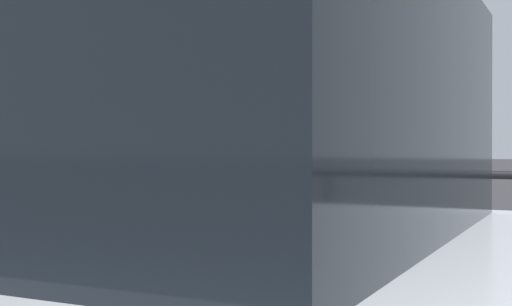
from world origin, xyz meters
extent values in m
cylinder|color=slate|center=(0.18, 0.40, 0.62)|extent=(0.07, 0.07, 0.97)
cylinder|color=slate|center=(0.18, 0.40, 1.27)|extent=(0.18, 0.18, 0.33)
sphere|color=silver|center=(0.18, 0.40, 1.46)|extent=(0.17, 0.17, 0.17)
cube|color=black|center=(0.18, 0.30, 1.34)|extent=(0.10, 0.01, 0.07)
cube|color=green|center=(0.18, 0.30, 1.21)|extent=(0.11, 0.01, 0.09)
cylinder|color=black|center=(0.77, 0.65, 0.56)|extent=(0.15, 0.15, 0.86)
cylinder|color=black|center=(0.58, 0.58, 0.56)|extent=(0.15, 0.15, 0.86)
cube|color=beige|center=(0.68, 0.61, 1.31)|extent=(0.49, 0.36, 0.64)
sphere|color=brown|center=(0.68, 0.61, 1.75)|extent=(0.23, 0.23, 0.23)
cylinder|color=beige|center=(0.93, 0.70, 1.33)|extent=(0.09, 0.09, 0.61)
cylinder|color=beige|center=(0.48, 0.37, 1.41)|extent=(0.23, 0.43, 0.55)
cube|color=black|center=(0.72, -1.20, 1.44)|extent=(2.13, 1.64, 0.64)
cylinder|color=black|center=(0.00, 2.42, 1.14)|extent=(24.00, 0.06, 0.06)
cylinder|color=black|center=(0.00, 2.42, 0.68)|extent=(24.00, 0.05, 0.05)
cylinder|color=black|center=(-3.27, 2.42, 0.63)|extent=(0.06, 0.06, 1.00)
cylinder|color=black|center=(-1.09, 2.42, 0.63)|extent=(0.06, 0.06, 1.00)
cylinder|color=black|center=(1.09, 2.42, 0.63)|extent=(0.06, 0.06, 1.00)
camera|label=1|loc=(2.08, -2.68, 1.33)|focal=47.60mm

